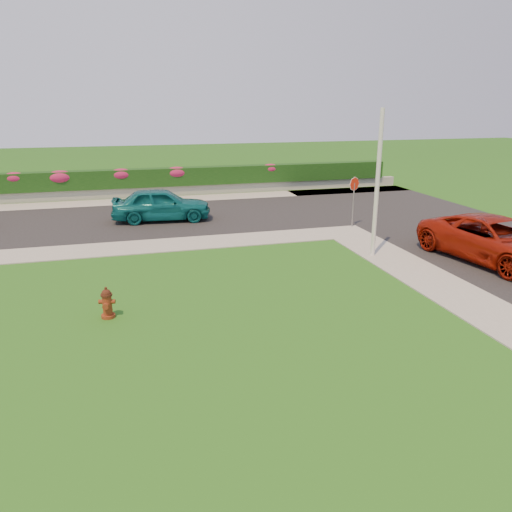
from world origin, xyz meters
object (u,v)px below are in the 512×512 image
object	(u,v)px
utility_pole	(377,185)
stop_sign	(354,191)
suv_red	(496,240)
fire_hydrant	(107,303)
sedan_teal	(161,204)

from	to	relation	value
utility_pole	stop_sign	world-z (taller)	utility_pole
suv_red	stop_sign	distance (m)	6.84
fire_hydrant	stop_sign	distance (m)	13.36
suv_red	stop_sign	bearing A→B (deg)	103.40
sedan_teal	utility_pole	distance (m)	10.93
fire_hydrant	stop_sign	world-z (taller)	stop_sign
utility_pole	stop_sign	size ratio (longest dim) A/B	2.30
stop_sign	sedan_teal	bearing A→B (deg)	155.71
fire_hydrant	suv_red	distance (m)	13.56
utility_pole	stop_sign	bearing A→B (deg)	73.61
fire_hydrant	sedan_teal	xyz separation A→B (m)	(2.48, 11.23, 0.43)
suv_red	sedan_teal	size ratio (longest dim) A/B	1.23
suv_red	sedan_teal	xyz separation A→B (m)	(-11.01, 9.93, -0.00)
suv_red	fire_hydrant	bearing A→B (deg)	176.63
stop_sign	utility_pole	bearing A→B (deg)	-107.28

